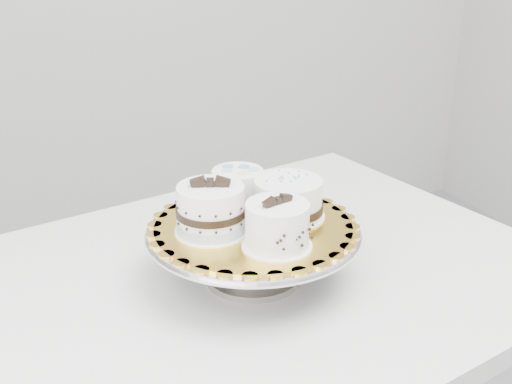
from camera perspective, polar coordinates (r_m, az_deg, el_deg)
name	(u,v)px	position (r m, az deg, el deg)	size (l,w,h in m)	color
table	(221,318)	(1.17, -3.13, -11.16)	(1.33, 1.01, 0.75)	white
cake_stand	(253,244)	(1.11, -0.24, -4.62)	(0.37, 0.37, 0.10)	gray
cake_board	(253,226)	(1.09, -0.25, -3.05)	(0.34, 0.34, 0.00)	gold
cake_swirl	(277,226)	(1.00, 1.89, -3.07)	(0.12, 0.12, 0.09)	white
cake_banded	(211,211)	(1.05, -4.01, -1.70)	(0.15, 0.15, 0.10)	white
cake_dots	(238,187)	(1.15, -1.63, 0.41)	(0.11, 0.11, 0.07)	white
cake_ribbon	(288,199)	(1.11, 2.91, -0.65)	(0.15, 0.15, 0.07)	white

